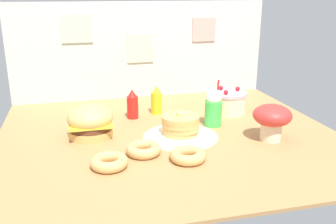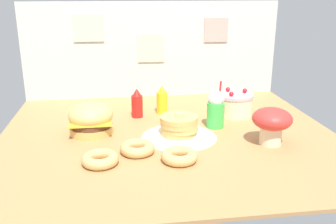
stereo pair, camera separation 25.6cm
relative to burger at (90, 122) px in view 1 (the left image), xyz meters
name	(u,v)px [view 1 (the left image)]	position (x,y,z in m)	size (l,w,h in m)	color
ground_plane	(170,136)	(0.52, -0.11, -0.11)	(2.28, 2.01, 0.02)	#B27F4C
back_wall	(142,50)	(0.52, 0.89, 0.32)	(2.28, 0.04, 0.85)	beige
doily_mat	(181,136)	(0.58, -0.16, -0.10)	(0.50, 0.50, 0.00)	white
burger	(90,122)	(0.00, 0.00, 0.00)	(0.30, 0.30, 0.22)	#DBA859
pancake_stack	(180,127)	(0.58, -0.16, -0.04)	(0.39, 0.39, 0.17)	white
layer_cake	(228,102)	(1.09, 0.25, -0.02)	(0.28, 0.28, 0.21)	beige
ketchup_bottle	(133,105)	(0.33, 0.30, 0.00)	(0.09, 0.09, 0.23)	red
mustard_bottle	(156,101)	(0.53, 0.37, 0.00)	(0.09, 0.09, 0.23)	yellow
cream_soda_cup	(213,108)	(0.87, 0.00, 0.03)	(0.13, 0.13, 0.34)	green
donut_pink_glaze	(109,162)	(0.07, -0.50, -0.07)	(0.21, 0.21, 0.06)	tan
donut_chocolate	(144,149)	(0.29, -0.38, -0.07)	(0.21, 0.21, 0.06)	tan
donut_vanilla	(188,155)	(0.52, -0.52, -0.07)	(0.21, 0.21, 0.06)	tan
mushroom_stool	(272,119)	(1.14, -0.36, 0.04)	(0.25, 0.25, 0.24)	beige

